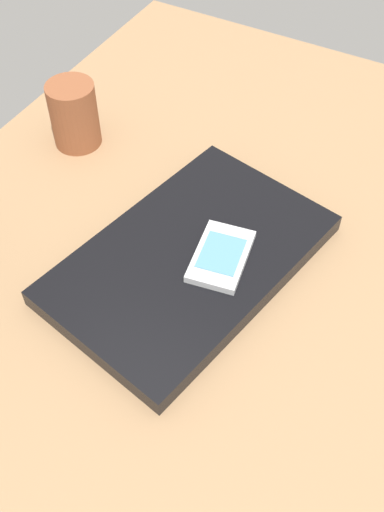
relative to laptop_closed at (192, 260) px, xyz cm
name	(u,v)px	position (x,y,z in cm)	size (l,w,h in cm)	color
desk_surface	(180,286)	(2.64, -0.30, -2.75)	(120.00, 80.00, 3.00)	#9E7751
laptop_closed	(192,260)	(0.00, 0.00, 0.00)	(35.95, 22.50, 2.50)	black
cell_phone_on_laptop	(221,256)	(-0.98, 3.60, 1.80)	(10.98, 7.95, 1.16)	silver
pen_cup	(74,115)	(-13.53, -27.55, 3.80)	(7.19, 7.19, 10.10)	brown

